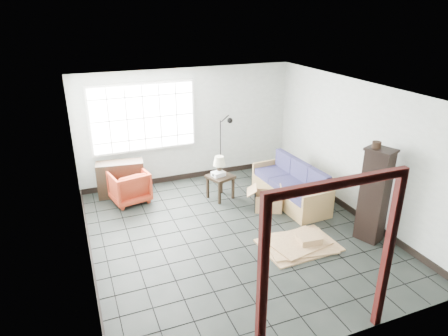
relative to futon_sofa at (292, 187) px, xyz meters
name	(u,v)px	position (x,y,z in m)	size (l,w,h in m)	color
ground	(234,234)	(-1.65, -0.77, -0.31)	(5.50, 5.50, 0.00)	black
room_shell	(235,146)	(-1.65, -0.74, 1.37)	(5.02, 5.52, 2.61)	#ACB1AA
window_panel	(143,118)	(-2.65, 1.93, 1.29)	(2.32, 0.08, 1.52)	silver
doorway_trim	(332,246)	(-1.65, -3.47, 1.07)	(1.80, 0.08, 2.20)	#3B0F0D
futon_sofa	(292,187)	(0.00, 0.00, 0.00)	(0.84, 1.98, 0.86)	olive
armchair	(129,185)	(-3.18, 1.26, 0.07)	(0.73, 0.69, 0.76)	#953715
side_table	(220,180)	(-1.36, 0.68, 0.12)	(0.61, 0.61, 0.53)	black
table_lamp	(219,162)	(-1.35, 0.75, 0.50)	(0.29, 0.29, 0.40)	black
projector	(218,174)	(-1.41, 0.68, 0.26)	(0.29, 0.25, 0.09)	silver
floor_lamp	(225,146)	(-0.87, 1.63, 0.51)	(0.48, 0.31, 1.54)	black
console_shelf	(121,179)	(-3.29, 1.63, 0.07)	(1.03, 0.51, 0.77)	black
tall_shelf	(374,195)	(0.50, -1.79, 0.55)	(0.50, 0.56, 1.69)	black
pot	(377,145)	(0.44, -1.73, 1.44)	(0.16, 0.16, 0.11)	black
open_box	(268,201)	(-0.64, -0.14, -0.13)	(0.96, 0.74, 0.49)	#966548
cardboard_pile	(300,243)	(-0.75, -1.55, -0.26)	(1.32, 1.01, 0.19)	#966548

